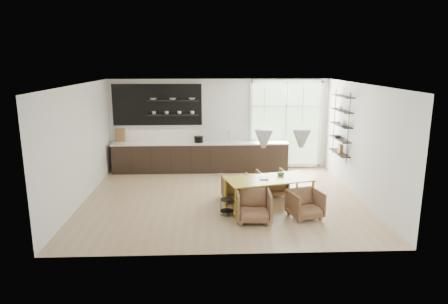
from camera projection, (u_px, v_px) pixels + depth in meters
room at (242, 135)px, 10.99m from camera, size 7.02×6.01×2.91m
kitchen_run at (198, 153)px, 12.68m from camera, size 5.54×0.69×2.75m
right_shelving at (341, 127)px, 11.13m from camera, size 0.26×1.22×1.90m
dining_table at (269, 181)px, 9.45m from camera, size 2.17×1.37×0.73m
armchair_back_left at (236, 188)px, 10.09m from camera, size 0.74×0.76×0.65m
armchair_back_right at (272, 183)px, 10.46m from camera, size 0.83×0.85×0.66m
armchair_front_left at (253, 206)px, 8.75m from camera, size 0.77×0.79×0.70m
armchair_front_right at (305, 204)px, 8.95m from camera, size 0.84×0.85×0.63m
wire_stool at (227, 205)px, 9.08m from camera, size 0.31×0.31×0.39m
table_book at (260, 178)px, 9.45m from camera, size 0.22×0.29×0.03m
table_bowl at (281, 174)px, 9.69m from camera, size 0.26×0.26×0.06m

